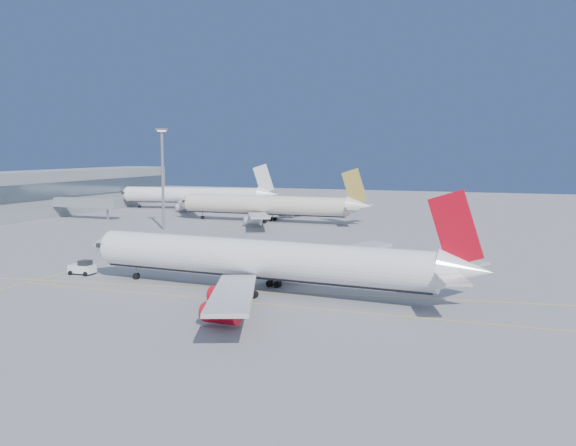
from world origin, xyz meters
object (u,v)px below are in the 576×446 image
object	(u,v)px
airliner_third	(195,195)
pushback_tug	(83,268)
light_mast	(163,170)
airliner_virgin	(265,260)
airliner_etihad	(269,205)

from	to	relation	value
airliner_third	pushback_tug	world-z (taller)	airliner_third
airliner_third	light_mast	distance (m)	63.26
airliner_virgin	airliner_third	distance (m)	144.50
airliner_virgin	pushback_tug	xyz separation A→B (m)	(-35.81, 2.23, -3.87)
airliner_third	light_mast	world-z (taller)	light_mast
light_mast	airliner_virgin	bearing A→B (deg)	-48.39
airliner_virgin	pushback_tug	distance (m)	36.08
pushback_tug	light_mast	bearing A→B (deg)	108.39
airliner_virgin	airliner_etihad	distance (m)	98.06
airliner_virgin	airliner_third	world-z (taller)	airliner_third
airliner_virgin	airliner_third	size ratio (longest dim) A/B	1.07
airliner_etihad	light_mast	world-z (taller)	light_mast
airliner_virgin	light_mast	size ratio (longest dim) A/B	2.45
airliner_etihad	airliner_virgin	bearing A→B (deg)	-67.65
airliner_virgin	pushback_tug	size ratio (longest dim) A/B	14.92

